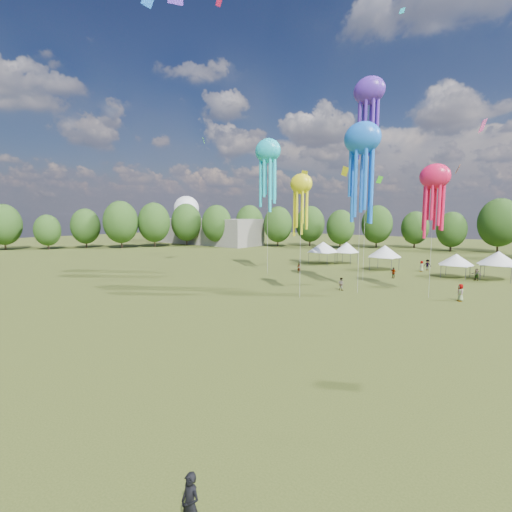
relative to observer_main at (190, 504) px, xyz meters
The scene contains 10 objects.
ground 8.97m from the observer_main, 164.61° to the left, with size 300.00×300.00×0.00m, color #384416.
observer_main is the anchor object (origin of this frame).
spectator_near 37.51m from the observer_main, 109.88° to the left, with size 0.79×0.61×1.62m, color gray.
spectators_far 53.33m from the observer_main, 95.24° to the left, with size 28.51×22.35×1.91m.
festival_tents 57.56m from the observer_main, 103.96° to the left, with size 33.55×8.14×4.30m.
show_kites 44.72m from the observer_main, 111.80° to the left, with size 28.38×17.13×28.02m.
small_kites 55.20m from the observer_main, 103.56° to the left, with size 70.57×57.06×44.41m.
treeline 66.30m from the observer_main, 100.87° to the left, with size 201.57×95.24×13.43m.
hangar 109.71m from the observer_main, 137.30° to the left, with size 40.00×12.00×8.00m, color gray.
radome 125.98m from the observer_main, 140.24° to the left, with size 9.00×9.00×16.00m.
Camera 1 is at (16.49, -8.83, 9.55)m, focal length 25.74 mm.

